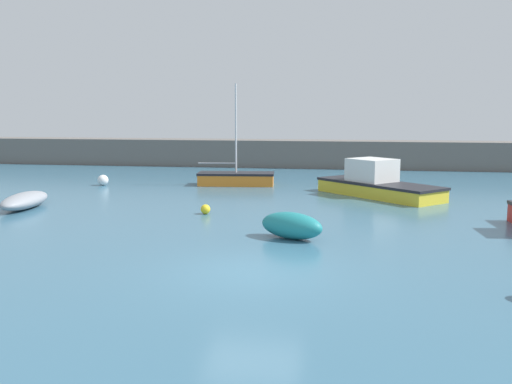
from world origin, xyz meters
The scene contains 8 objects.
ground_plane centered at (0.00, 0.00, -0.10)m, with size 120.00×120.00×0.20m, color #38667F.
harbor_breakwater centered at (0.00, 27.54, 0.98)m, with size 58.72×2.63×1.95m, color #66605B.
sailboat_tall_mast centered at (-3.81, 16.73, 0.38)m, with size 4.31×2.04×5.52m.
motorboat_grey_hull centered at (3.66, 13.84, 0.61)m, with size 6.10×6.07×1.78m.
open_tender_yellow centered at (-11.08, 7.85, 0.33)m, with size 1.59×3.58×0.67m.
fishing_dinghy_green centered at (0.58, 3.98, 0.43)m, with size 2.39×1.81×0.86m.
mooring_buoy_yellow centered at (-3.25, 7.81, 0.19)m, with size 0.39×0.39×0.39m, color yellow.
mooring_buoy_white centered at (-11.01, 15.40, 0.29)m, with size 0.58×0.58×0.58m, color white.
Camera 1 is at (2.41, -13.86, 4.07)m, focal length 40.00 mm.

